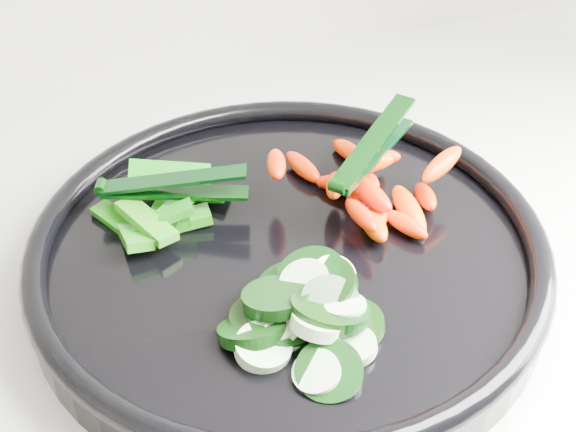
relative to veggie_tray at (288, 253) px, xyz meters
name	(u,v)px	position (x,y,z in m)	size (l,w,h in m)	color
veggie_tray	(288,253)	(0.00, 0.00, 0.00)	(0.48, 0.48, 0.04)	black
cucumber_pile	(300,313)	(-0.02, -0.07, 0.01)	(0.12, 0.13, 0.04)	black
carrot_pile	(368,185)	(0.07, 0.03, 0.02)	(0.15, 0.15, 0.05)	#E75E00
pepper_pile	(163,209)	(-0.08, 0.07, 0.01)	(0.11, 0.10, 0.03)	#09630C
tong_carrot	(371,149)	(0.08, 0.03, 0.05)	(0.10, 0.08, 0.02)	black
tong_pepper	(169,186)	(-0.07, 0.07, 0.03)	(0.11, 0.05, 0.02)	black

